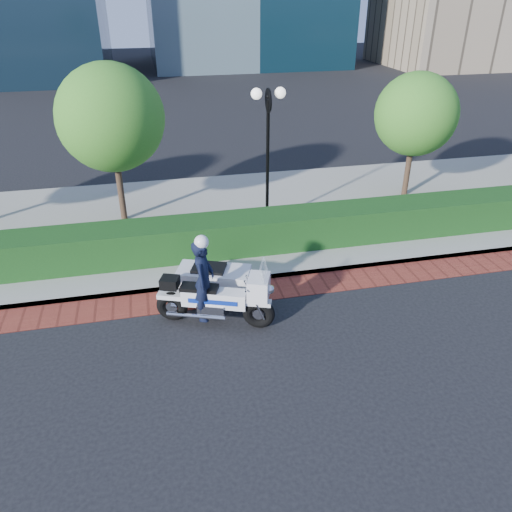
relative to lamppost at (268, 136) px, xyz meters
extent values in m
plane|color=black|center=(-1.00, -5.20, -2.96)|extent=(120.00, 120.00, 0.00)
cube|color=maroon|center=(-1.00, -3.70, -2.95)|extent=(60.00, 1.00, 0.01)
cube|color=gray|center=(-1.00, 0.80, -2.88)|extent=(60.00, 8.00, 0.15)
cube|color=black|center=(-1.00, -1.60, -2.31)|extent=(18.00, 1.20, 1.00)
cylinder|color=black|center=(0.00, 0.00, -2.66)|extent=(0.30, 0.30, 0.30)
cylinder|color=black|center=(0.00, 0.00, -0.81)|extent=(0.10, 0.10, 3.70)
cylinder|color=black|center=(0.00, 0.00, 1.04)|extent=(0.04, 0.70, 0.70)
sphere|color=white|center=(-0.35, 0.00, 1.24)|extent=(0.32, 0.32, 0.32)
sphere|color=white|center=(0.35, 0.00, 1.24)|extent=(0.32, 0.32, 0.32)
cylinder|color=#332319|center=(-4.50, 1.30, -1.72)|extent=(0.20, 0.20, 2.17)
sphere|color=#2E6E1B|center=(-4.50, 1.30, 0.48)|extent=(3.20, 3.20, 3.20)
cylinder|color=#332319|center=(5.50, 1.30, -1.85)|extent=(0.20, 0.20, 1.92)
sphere|color=#2E6E1B|center=(5.50, 1.30, 0.10)|extent=(2.80, 2.80, 2.80)
torus|color=black|center=(-3.36, -4.48, -2.59)|extent=(0.77, 0.47, 0.74)
torus|color=black|center=(-1.46, -5.20, -2.59)|extent=(0.77, 0.47, 0.74)
cube|color=silver|center=(-2.41, -4.84, -2.26)|extent=(1.50, 0.86, 0.38)
cube|color=silver|center=(-2.46, -4.82, -2.53)|extent=(0.74, 0.64, 0.32)
cube|color=silver|center=(-1.46, -5.20, -1.89)|extent=(0.64, 0.74, 0.51)
cube|color=silver|center=(-1.36, -5.24, -1.50)|extent=(0.33, 0.58, 0.45)
cube|color=black|center=(-2.72, -4.72, -2.04)|extent=(0.91, 0.62, 0.11)
cube|color=black|center=(-3.36, -4.48, -1.95)|extent=(0.50, 0.48, 0.25)
cube|color=silver|center=(-2.28, -3.87, -2.40)|extent=(1.91, 1.36, 0.62)
cube|color=black|center=(-2.38, -3.83, -2.06)|extent=(0.94, 0.81, 0.09)
torus|color=black|center=(-2.19, -3.32, -2.68)|extent=(0.59, 0.37, 0.56)
imported|color=black|center=(-2.62, -4.76, -1.82)|extent=(0.69, 0.83, 1.94)
sphere|color=white|center=(-2.62, -4.76, -0.87)|extent=(0.32, 0.32, 0.32)
camera|label=1|loc=(-3.55, -14.25, 3.94)|focal=35.00mm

